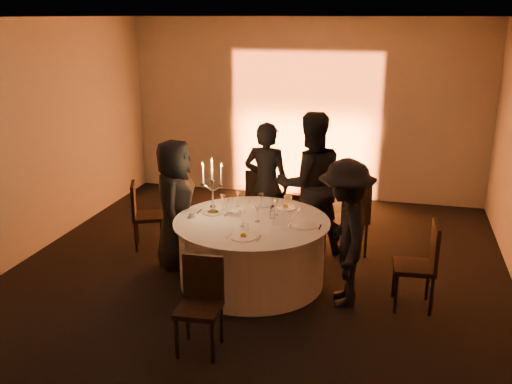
% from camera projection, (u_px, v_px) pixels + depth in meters
% --- Properties ---
extents(floor, '(7.00, 7.00, 0.00)m').
position_uv_depth(floor, '(252.00, 281.00, 6.76)').
color(floor, black).
rests_on(floor, ground).
extents(ceiling, '(7.00, 7.00, 0.00)m').
position_uv_depth(ceiling, '(251.00, 17.00, 5.87)').
color(ceiling, silver).
rests_on(ceiling, wall_back).
extents(wall_back, '(7.00, 0.00, 7.00)m').
position_uv_depth(wall_back, '(305.00, 110.00, 9.55)').
color(wall_back, beige).
rests_on(wall_back, floor).
extents(wall_front, '(7.00, 0.00, 7.00)m').
position_uv_depth(wall_front, '(85.00, 310.00, 3.08)').
color(wall_front, beige).
rests_on(wall_front, floor).
extents(wall_left, '(0.00, 7.00, 7.00)m').
position_uv_depth(wall_left, '(17.00, 144.00, 7.03)').
color(wall_left, beige).
rests_on(wall_left, floor).
extents(uplighter_fixture, '(0.25, 0.12, 0.10)m').
position_uv_depth(uplighter_fixture, '(300.00, 197.00, 9.70)').
color(uplighter_fixture, black).
rests_on(uplighter_fixture, floor).
extents(banquet_table, '(1.80, 1.80, 0.77)m').
position_uv_depth(banquet_table, '(252.00, 251.00, 6.65)').
color(banquet_table, black).
rests_on(banquet_table, floor).
extents(chair_left, '(0.52, 0.52, 0.90)m').
position_uv_depth(chair_left, '(142.00, 212.00, 7.62)').
color(chair_left, black).
rests_on(chair_left, floor).
extents(chair_back_left, '(0.49, 0.49, 0.99)m').
position_uv_depth(chair_back_left, '(263.00, 200.00, 7.95)').
color(chair_back_left, black).
rests_on(chair_back_left, floor).
extents(chair_back_right, '(0.63, 0.63, 1.01)m').
position_uv_depth(chair_back_right, '(350.00, 216.00, 7.26)').
color(chair_back_right, black).
rests_on(chair_back_right, floor).
extents(chair_right, '(0.45, 0.45, 0.96)m').
position_uv_depth(chair_right, '(422.00, 261.00, 6.01)').
color(chair_right, black).
rests_on(chair_right, floor).
extents(chair_front, '(0.42, 0.42, 0.90)m').
position_uv_depth(chair_front, '(201.00, 298.00, 5.29)').
color(chair_front, black).
rests_on(chair_front, floor).
extents(guest_left, '(0.67, 0.88, 1.61)m').
position_uv_depth(guest_left, '(175.00, 204.00, 6.98)').
color(guest_left, black).
rests_on(guest_left, floor).
extents(guest_back_left, '(0.65, 0.46, 1.70)m').
position_uv_depth(guest_back_left, '(266.00, 185.00, 7.61)').
color(guest_back_left, black).
rests_on(guest_back_left, floor).
extents(guest_back_right, '(1.13, 1.04, 1.88)m').
position_uv_depth(guest_back_right, '(310.00, 184.00, 7.32)').
color(guest_back_right, black).
rests_on(guest_back_right, floor).
extents(guest_right, '(0.80, 1.14, 1.61)m').
position_uv_depth(guest_right, '(345.00, 233.00, 6.05)').
color(guest_right, black).
rests_on(guest_right, floor).
extents(plate_left, '(0.36, 0.25, 0.08)m').
position_uv_depth(plate_left, '(213.00, 212.00, 6.76)').
color(plate_left, white).
rests_on(plate_left, banquet_table).
extents(plate_back_left, '(0.36, 0.29, 0.01)m').
position_uv_depth(plate_back_left, '(261.00, 204.00, 7.06)').
color(plate_back_left, white).
rests_on(plate_back_left, banquet_table).
extents(plate_back_right, '(0.35, 0.25, 0.08)m').
position_uv_depth(plate_back_right, '(286.00, 207.00, 6.92)').
color(plate_back_right, white).
rests_on(plate_back_right, banquet_table).
extents(plate_right, '(0.36, 0.27, 0.01)m').
position_uv_depth(plate_right, '(305.00, 226.00, 6.35)').
color(plate_right, white).
rests_on(plate_right, banquet_table).
extents(plate_front, '(0.36, 0.29, 0.08)m').
position_uv_depth(plate_front, '(244.00, 236.00, 6.03)').
color(plate_front, white).
rests_on(plate_front, banquet_table).
extents(coffee_cup, '(0.11, 0.11, 0.07)m').
position_uv_depth(coffee_cup, '(192.00, 215.00, 6.62)').
color(coffee_cup, white).
rests_on(coffee_cup, banquet_table).
extents(candelabra, '(0.28, 0.14, 0.67)m').
position_uv_depth(candelabra, '(213.00, 194.00, 6.70)').
color(candelabra, silver).
rests_on(candelabra, banquet_table).
extents(wine_glass_a, '(0.07, 0.07, 0.19)m').
position_uv_depth(wine_glass_a, '(242.00, 215.00, 6.30)').
color(wine_glass_a, silver).
rests_on(wine_glass_a, banquet_table).
extents(wine_glass_b, '(0.07, 0.07, 0.19)m').
position_uv_depth(wine_glass_b, '(238.00, 196.00, 6.96)').
color(wine_glass_b, silver).
rests_on(wine_glass_b, banquet_table).
extents(wine_glass_c, '(0.07, 0.07, 0.19)m').
position_uv_depth(wine_glass_c, '(276.00, 204.00, 6.66)').
color(wine_glass_c, silver).
rests_on(wine_glass_c, banquet_table).
extents(wine_glass_d, '(0.07, 0.07, 0.19)m').
position_uv_depth(wine_glass_d, '(257.00, 210.00, 6.45)').
color(wine_glass_d, silver).
rests_on(wine_glass_d, banquet_table).
extents(wine_glass_e, '(0.07, 0.07, 0.19)m').
position_uv_depth(wine_glass_e, '(226.00, 204.00, 6.66)').
color(wine_glass_e, silver).
rests_on(wine_glass_e, banquet_table).
extents(wine_glass_f, '(0.07, 0.07, 0.19)m').
position_uv_depth(wine_glass_f, '(223.00, 199.00, 6.84)').
color(wine_glass_f, silver).
rests_on(wine_glass_f, banquet_table).
extents(wine_glass_g, '(0.07, 0.07, 0.19)m').
position_uv_depth(wine_glass_g, '(261.00, 198.00, 6.89)').
color(wine_glass_g, silver).
rests_on(wine_glass_g, banquet_table).
extents(wine_glass_h, '(0.07, 0.07, 0.19)m').
position_uv_depth(wine_glass_h, '(231.00, 202.00, 6.73)').
color(wine_glass_h, silver).
rests_on(wine_glass_h, banquet_table).
extents(tumbler_a, '(0.07, 0.07, 0.09)m').
position_uv_depth(tumbler_a, '(246.00, 227.00, 6.21)').
color(tumbler_a, silver).
rests_on(tumbler_a, banquet_table).
extents(tumbler_b, '(0.07, 0.07, 0.09)m').
position_uv_depth(tumbler_b, '(272.00, 214.00, 6.59)').
color(tumbler_b, silver).
rests_on(tumbler_b, banquet_table).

